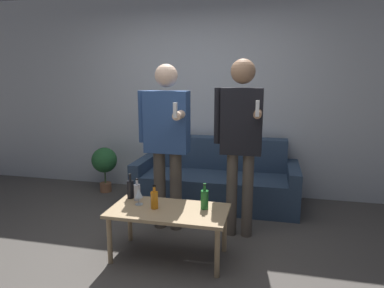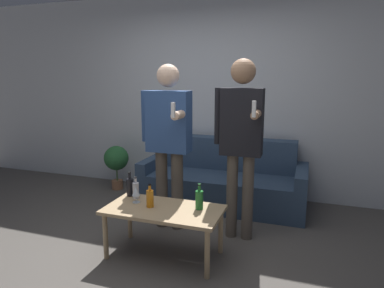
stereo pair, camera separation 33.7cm
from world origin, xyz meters
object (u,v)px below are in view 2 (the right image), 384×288
at_px(coffee_table, 164,214).
at_px(bottle_orange, 199,199).
at_px(couch, 223,181).
at_px(person_standing_left, 168,134).
at_px(person_standing_right, 241,134).

bearing_deg(coffee_table, bottle_orange, 15.48).
relative_size(couch, coffee_table, 1.95).
distance_m(person_standing_left, person_standing_right, 0.76).
relative_size(coffee_table, person_standing_right, 0.59).
distance_m(bottle_orange, person_standing_left, 0.85).
distance_m(bottle_orange, person_standing_right, 0.76).
relative_size(bottle_orange, person_standing_left, 0.13).
xyz_separation_m(bottle_orange, person_standing_right, (0.26, 0.50, 0.52)).
distance_m(coffee_table, person_standing_right, 1.05).
bearing_deg(bottle_orange, person_standing_right, 62.73).
height_order(couch, person_standing_right, person_standing_right).
bearing_deg(coffee_table, person_standing_right, 46.08).
distance_m(coffee_table, person_standing_left, 0.87).
height_order(bottle_orange, person_standing_right, person_standing_right).
distance_m(couch, bottle_orange, 1.41).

